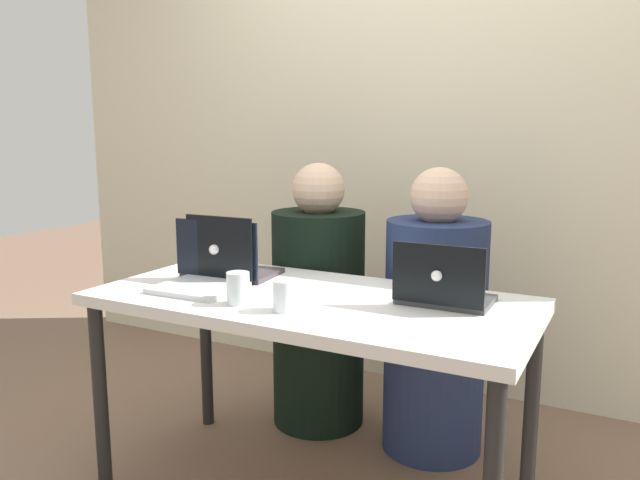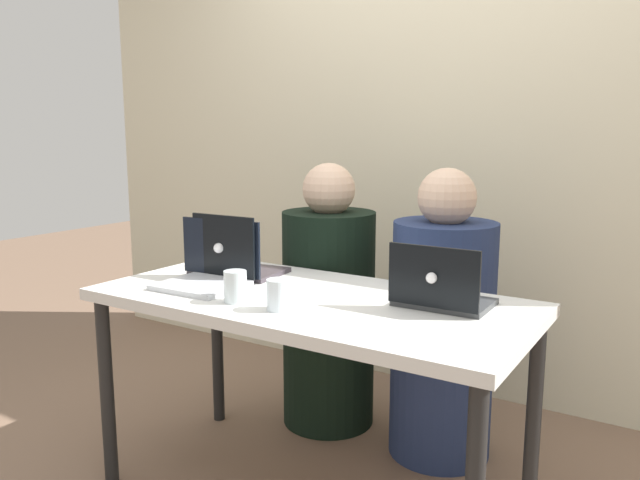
% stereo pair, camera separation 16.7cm
% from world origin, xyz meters
% --- Properties ---
extents(back_wall, '(4.50, 0.10, 2.51)m').
position_xyz_m(back_wall, '(0.00, 1.24, 1.26)').
color(back_wall, beige).
rests_on(back_wall, ground).
extents(desk, '(1.47, 0.70, 0.74)m').
position_xyz_m(desk, '(0.00, 0.00, 0.67)').
color(desk, silver).
rests_on(desk, ground).
extents(person_on_left, '(0.43, 0.43, 1.16)m').
position_xyz_m(person_on_left, '(-0.26, 0.56, 0.51)').
color(person_on_left, black).
rests_on(person_on_left, ground).
extents(person_on_right, '(0.49, 0.49, 1.15)m').
position_xyz_m(person_on_right, '(0.26, 0.56, 0.51)').
color(person_on_right, navy).
rests_on(person_on_right, ground).
extents(laptop_front_left, '(0.29, 0.29, 0.24)m').
position_xyz_m(laptop_front_left, '(-0.38, -0.07, 0.80)').
color(laptop_front_left, silver).
rests_on(laptop_front_left, desk).
extents(laptop_back_right, '(0.29, 0.24, 0.21)m').
position_xyz_m(laptop_back_right, '(0.43, 0.10, 0.79)').
color(laptop_back_right, '#383A3D').
rests_on(laptop_back_right, desk).
extents(laptop_back_left, '(0.36, 0.28, 0.23)m').
position_xyz_m(laptop_back_left, '(-0.41, 0.10, 0.79)').
color(laptop_back_left, '#3B343A').
rests_on(laptop_back_left, desk).
extents(water_glass_center, '(0.08, 0.08, 0.10)m').
position_xyz_m(water_glass_center, '(0.01, -0.19, 0.78)').
color(water_glass_center, silver).
rests_on(water_glass_center, desk).
extents(water_glass_left, '(0.07, 0.07, 0.10)m').
position_xyz_m(water_glass_left, '(-0.16, -0.19, 0.79)').
color(water_glass_left, silver).
rests_on(water_glass_left, desk).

